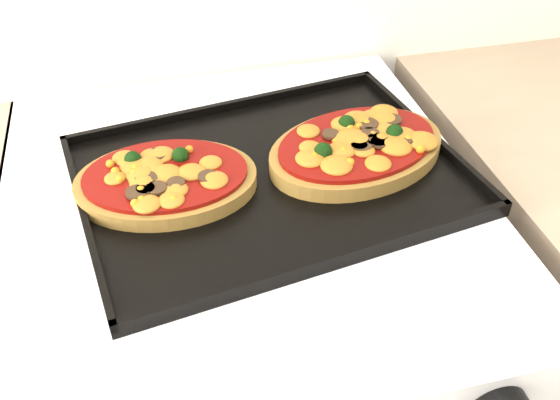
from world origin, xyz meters
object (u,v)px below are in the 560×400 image
object	(u,v)px
baking_tray	(271,174)
pizza_left	(166,178)
stove	(251,394)
pizza_right	(357,147)

from	to	relation	value
baking_tray	pizza_left	world-z (taller)	pizza_left
stove	pizza_right	size ratio (longest dim) A/B	3.82
stove	baking_tray	xyz separation A→B (m)	(0.04, 0.00, 0.47)
stove	pizza_left	world-z (taller)	pizza_left
baking_tray	pizza_right	distance (m)	0.12
stove	pizza_left	distance (m)	0.49
pizza_right	baking_tray	bearing A→B (deg)	-175.37
pizza_right	pizza_left	bearing A→B (deg)	-178.49
baking_tray	pizza_right	bearing A→B (deg)	-4.45
stove	pizza_left	xyz separation A→B (m)	(-0.09, 0.00, 0.48)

